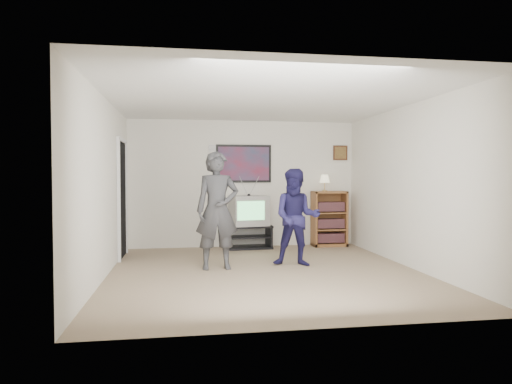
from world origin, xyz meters
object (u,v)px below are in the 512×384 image
object	(u,v)px
bookshelf	(329,219)
person_tall	(217,210)
media_stand	(248,237)
person_short	(297,217)
crt_television	(249,211)

from	to	relation	value
bookshelf	person_tall	world-z (taller)	person_tall
media_stand	person_short	distance (m)	1.96
media_stand	person_short	world-z (taller)	person_short
media_stand	crt_television	distance (m)	0.51
person_tall	person_short	distance (m)	1.25
media_stand	person_short	xyz separation A→B (m)	(0.51, -1.82, 0.54)
crt_television	person_tall	size ratio (longest dim) A/B	0.38
media_stand	crt_television	xyz separation A→B (m)	(0.02, 0.00, 0.51)
person_short	media_stand	bearing A→B (deg)	120.94
media_stand	person_tall	distance (m)	2.11
person_tall	media_stand	bearing A→B (deg)	65.88
media_stand	person_tall	size ratio (longest dim) A/B	0.52
media_stand	bookshelf	bearing A→B (deg)	-1.58
crt_television	person_tall	xyz separation A→B (m)	(-0.75, -1.86, 0.15)
person_tall	person_short	bearing A→B (deg)	-0.70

